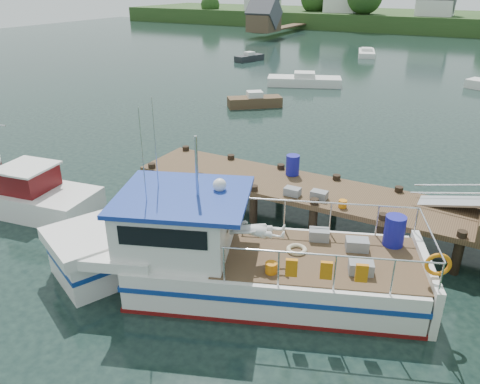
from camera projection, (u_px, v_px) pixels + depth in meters
The scene contains 9 objects.
ground_plane at pixel (278, 212), 19.66m from camera, with size 160.00×160.00×0.00m, color black.
far_shore at pixel (467, 20), 84.49m from camera, with size 140.00×42.55×9.22m.
dock at pixel (455, 195), 15.90m from camera, with size 16.60×3.00×4.78m.
lobster_boat at pixel (227, 257), 14.48m from camera, with size 11.95×7.03×5.90m.
work_boat at pixel (15, 193), 19.77m from camera, with size 8.04×3.42×4.20m.
moored_rowboat at pixel (255, 101), 35.51m from camera, with size 4.01×3.62×1.18m.
moored_a at pixel (304, 81), 42.54m from camera, with size 6.93×4.48×1.21m.
moored_d at pixel (367, 53), 59.03m from camera, with size 3.35×5.89×0.95m.
moored_e at pixel (249, 57), 55.27m from camera, with size 2.38×3.99×1.04m.
Camera 1 is at (6.99, -16.15, 8.96)m, focal length 35.00 mm.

